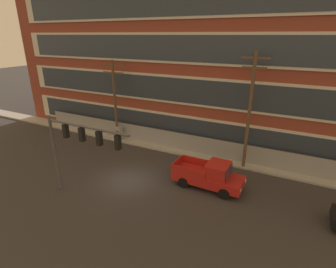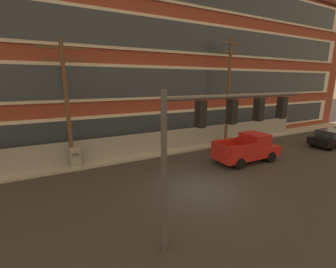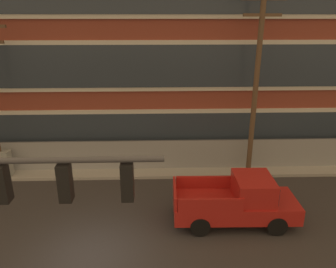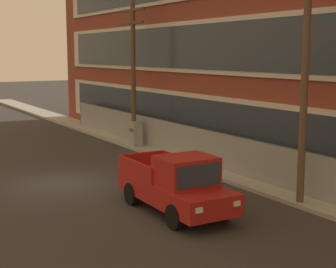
{
  "view_description": "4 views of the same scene",
  "coord_description": "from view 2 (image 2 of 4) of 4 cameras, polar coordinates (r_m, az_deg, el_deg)",
  "views": [
    {
      "loc": [
        10.75,
        -14.14,
        10.54
      ],
      "look_at": [
        0.76,
        5.24,
        2.24
      ],
      "focal_mm": 28.0,
      "sensor_mm": 36.0,
      "label": 1
    },
    {
      "loc": [
        -6.8,
        -9.22,
        5.8
      ],
      "look_at": [
        0.17,
        4.03,
        2.29
      ],
      "focal_mm": 24.0,
      "sensor_mm": 36.0,
      "label": 2
    },
    {
      "loc": [
        2.53,
        -9.67,
        8.24
      ],
      "look_at": [
        2.99,
        4.96,
        2.92
      ],
      "focal_mm": 35.0,
      "sensor_mm": 36.0,
      "label": 3
    },
    {
      "loc": [
        20.2,
        -6.89,
        5.4
      ],
      "look_at": [
        1.12,
        4.49,
        1.9
      ],
      "focal_mm": 55.0,
      "sensor_mm": 36.0,
      "label": 4
    }
  ],
  "objects": [
    {
      "name": "ground_plane",
      "position": [
        12.85,
        7.96,
        -13.79
      ],
      "size": [
        160.0,
        160.0,
        0.0
      ],
      "primitive_type": "plane",
      "color": "#333030"
    },
    {
      "name": "sidewalk_building_side",
      "position": [
        18.4,
        -4.62,
        -4.96
      ],
      "size": [
        80.0,
        1.86,
        0.16
      ],
      "primitive_type": "cube",
      "color": "#9E9B93",
      "rests_on": "ground"
    },
    {
      "name": "brick_mill_building",
      "position": [
        25.19,
        -3.32,
        17.24
      ],
      "size": [
        48.84,
        12.23,
        15.15
      ],
      "color": "brown",
      "rests_on": "ground"
    },
    {
      "name": "chain_link_fence",
      "position": [
        18.52,
        -2.68,
        -2.05
      ],
      "size": [
        32.89,
        0.06,
        1.84
      ],
      "color": "gray",
      "rests_on": "ground"
    },
    {
      "name": "traffic_signal_mast",
      "position": [
        8.3,
        13.22,
        1.7
      ],
      "size": [
        6.48,
        0.43,
        5.58
      ],
      "color": "#4C4C51",
      "rests_on": "ground"
    },
    {
      "name": "pickup_truck_red",
      "position": [
        17.59,
        19.67,
        -3.56
      ],
      "size": [
        5.17,
        2.14,
        2.07
      ],
      "color": "#AD1E19",
      "rests_on": "ground"
    },
    {
      "name": "sedan_black",
      "position": [
        25.19,
        35.96,
        -0.81
      ],
      "size": [
        4.15,
        1.97,
        1.56
      ],
      "color": "black",
      "rests_on": "ground"
    },
    {
      "name": "utility_pole_near_corner",
      "position": [
        15.66,
        -24.34,
        7.8
      ],
      "size": [
        2.79,
        0.26,
        8.27
      ],
      "color": "brown",
      "rests_on": "ground"
    },
    {
      "name": "utility_pole_midblock",
      "position": [
        20.99,
        15.09,
        10.97
      ],
      "size": [
        2.1,
        0.26,
        9.46
      ],
      "color": "brown",
      "rests_on": "ground"
    },
    {
      "name": "electrical_cabinet",
      "position": [
        16.42,
        -22.41,
        -5.64
      ],
      "size": [
        0.64,
        0.55,
        1.56
      ],
      "color": "#939993",
      "rests_on": "ground"
    }
  ]
}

